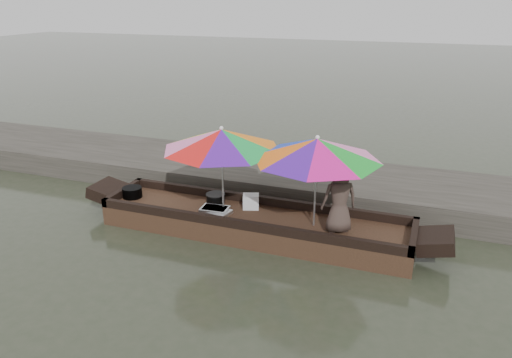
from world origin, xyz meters
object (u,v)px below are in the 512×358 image
(boat_hull, at_px, (254,225))
(umbrella_stern, at_px, (316,182))
(tray_scallop, at_px, (217,212))
(vendor, at_px, (339,198))
(charcoal_grill, at_px, (216,199))
(supply_bag, at_px, (251,201))
(cooking_pot, at_px, (132,192))
(tray_crayfish, at_px, (215,210))
(umbrella_bow, at_px, (222,170))

(boat_hull, xyz_separation_m, umbrella_stern, (1.07, 0.00, 0.95))
(tray_scallop, bearing_deg, vendor, 1.61)
(charcoal_grill, bearing_deg, boat_hull, -19.41)
(tray_scallop, xyz_separation_m, vendor, (2.14, 0.06, 0.55))
(umbrella_stern, bearing_deg, supply_bag, 166.70)
(supply_bag, height_order, vendor, vendor)
(cooking_pot, distance_m, tray_crayfish, 1.78)
(supply_bag, distance_m, umbrella_stern, 1.42)
(tray_crayfish, relative_size, charcoal_grill, 1.44)
(umbrella_bow, bearing_deg, cooking_pot, 179.89)
(tray_crayfish, xyz_separation_m, umbrella_bow, (0.12, 0.10, 0.73))
(supply_bag, bearing_deg, vendor, -12.52)
(cooking_pot, height_order, vendor, vendor)
(tray_crayfish, height_order, umbrella_stern, umbrella_stern)
(cooking_pot, distance_m, tray_scallop, 1.83)
(tray_scallop, bearing_deg, cooking_pot, 175.65)
(tray_crayfish, bearing_deg, umbrella_stern, 3.39)
(tray_scallop, height_order, umbrella_bow, umbrella_bow)
(boat_hull, xyz_separation_m, charcoal_grill, (-0.88, 0.31, 0.25))
(vendor, distance_m, umbrella_stern, 0.47)
(charcoal_grill, distance_m, vendor, 2.44)
(boat_hull, bearing_deg, umbrella_stern, 0.00)
(umbrella_bow, bearing_deg, boat_hull, 0.00)
(umbrella_stern, bearing_deg, charcoal_grill, 170.97)
(cooking_pot, relative_size, vendor, 0.32)
(charcoal_grill, distance_m, umbrella_bow, 0.82)
(supply_bag, bearing_deg, tray_scallop, -138.69)
(cooking_pot, height_order, tray_crayfish, cooking_pot)
(tray_crayfish, bearing_deg, boat_hull, 8.48)
(tray_scallop, relative_size, umbrella_stern, 0.23)
(tray_scallop, distance_m, supply_bag, 0.65)
(tray_crayfish, distance_m, supply_bag, 0.67)
(supply_bag, bearing_deg, tray_crayfish, -143.30)
(cooking_pot, relative_size, umbrella_stern, 0.18)
(umbrella_bow, bearing_deg, vendor, -2.08)
(tray_scallop, distance_m, umbrella_stern, 1.88)
(tray_crayfish, relative_size, vendor, 0.41)
(tray_scallop, bearing_deg, umbrella_bow, 61.66)
(tray_crayfish, distance_m, charcoal_grill, 0.45)
(tray_scallop, bearing_deg, charcoal_grill, 116.45)
(cooking_pot, bearing_deg, tray_scallop, -4.35)
(tray_crayfish, xyz_separation_m, vendor, (2.19, 0.03, 0.54))
(tray_scallop, height_order, charcoal_grill, charcoal_grill)
(tray_crayfish, bearing_deg, vendor, 0.78)
(supply_bag, xyz_separation_m, umbrella_stern, (1.24, -0.29, 0.65))
(charcoal_grill, relative_size, supply_bag, 1.20)
(boat_hull, distance_m, tray_crayfish, 0.74)
(tray_crayfish, bearing_deg, umbrella_bow, 41.26)
(charcoal_grill, xyz_separation_m, supply_bag, (0.71, -0.02, 0.05))
(umbrella_bow, xyz_separation_m, umbrella_stern, (1.65, 0.00, 0.00))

